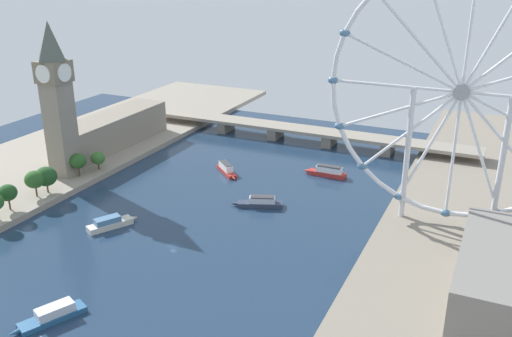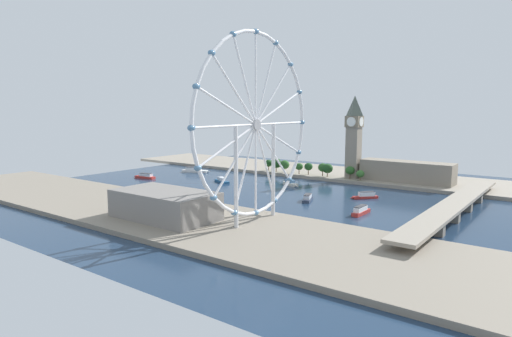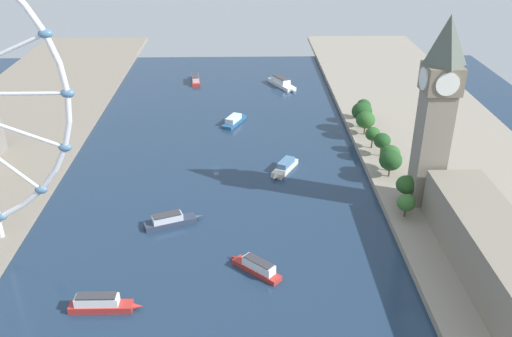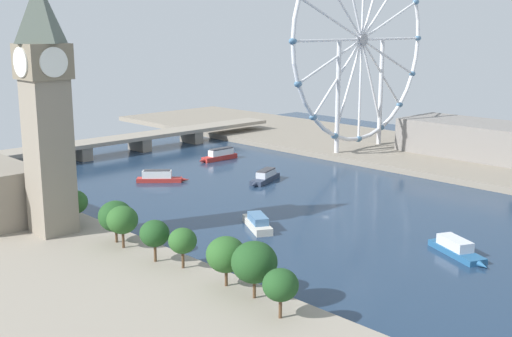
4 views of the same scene
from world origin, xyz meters
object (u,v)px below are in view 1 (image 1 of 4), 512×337
at_px(tour_boat_1, 52,315).
at_px(tour_boat_3, 327,172).
at_px(ferris_wheel, 462,94).
at_px(tour_boat_0, 111,223).
at_px(tour_boat_4, 227,169).
at_px(tour_boat_6, 260,202).
at_px(river_bridge, 302,131).
at_px(clock_tower, 57,98).
at_px(parliament_block, 112,130).

bearing_deg(tour_boat_1, tour_boat_3, -169.98).
distance_m(ferris_wheel, tour_boat_3, 95.93).
height_order(ferris_wheel, tour_boat_0, ferris_wheel).
xyz_separation_m(tour_boat_1, tour_boat_4, (-9.84, 140.93, 0.31)).
height_order(tour_boat_3, tour_boat_6, tour_boat_3).
xyz_separation_m(river_bridge, tour_boat_1, (-8.26, -210.25, -4.77)).
xyz_separation_m(clock_tower, ferris_wheel, (189.76, 23.39, 16.11)).
distance_m(ferris_wheel, tour_boat_4, 132.37).
distance_m(tour_boat_0, tour_boat_6, 69.06).
bearing_deg(clock_tower, tour_boat_6, 6.30).
relative_size(clock_tower, tour_boat_1, 3.23).
height_order(tour_boat_0, tour_boat_4, tour_boat_4).
bearing_deg(river_bridge, parliament_block, -147.15).
distance_m(parliament_block, tour_boat_3, 133.14).
xyz_separation_m(ferris_wheel, tour_boat_3, (-65.74, 39.23, -57.80)).
bearing_deg(parliament_block, tour_boat_4, -3.91).
relative_size(ferris_wheel, tour_boat_6, 4.60).
xyz_separation_m(clock_tower, parliament_block, (-8.10, 49.52, -31.68)).
relative_size(tour_boat_1, tour_boat_4, 1.26).
xyz_separation_m(parliament_block, tour_boat_1, (90.54, -146.44, -10.57)).
relative_size(clock_tower, tour_boat_6, 3.24).
distance_m(clock_tower, tour_boat_3, 145.05).
xyz_separation_m(tour_boat_0, tour_boat_6, (50.33, 47.30, 0.08)).
height_order(parliament_block, tour_boat_6, parliament_block).
height_order(parliament_block, tour_boat_4, parliament_block).
xyz_separation_m(river_bridge, tour_boat_3, (33.32, -50.70, -4.22)).
bearing_deg(tour_boat_1, ferris_wheel, 162.90).
distance_m(river_bridge, tour_boat_6, 102.94).
height_order(clock_tower, river_bridge, clock_tower).
bearing_deg(tour_boat_0, river_bridge, 15.97).
height_order(parliament_block, river_bridge, parliament_block).
xyz_separation_m(ferris_wheel, river_bridge, (-99.06, 89.93, -53.58)).
xyz_separation_m(tour_boat_0, tour_boat_3, (67.02, 98.08, 0.48)).
bearing_deg(tour_boat_4, tour_boat_6, -0.54).
bearing_deg(tour_boat_4, tour_boat_0, -58.83).
bearing_deg(river_bridge, tour_boat_3, -56.69).
distance_m(tour_boat_0, tour_boat_4, 80.98).
bearing_deg(tour_boat_6, tour_boat_4, -64.08).
bearing_deg(tour_boat_0, clock_tower, 86.85).
distance_m(ferris_wheel, tour_boat_0, 156.48).
relative_size(parliament_block, ferris_wheel, 0.74).
bearing_deg(tour_boat_0, tour_boat_6, -18.05).
height_order(river_bridge, tour_boat_0, river_bridge).
xyz_separation_m(parliament_block, ferris_wheel, (197.86, -26.13, 47.79)).
xyz_separation_m(tour_boat_3, tour_boat_6, (-16.69, -50.78, -0.40)).
bearing_deg(river_bridge, tour_boat_6, -80.70).
relative_size(tour_boat_4, tour_boat_6, 0.79).
distance_m(tour_boat_0, tour_boat_3, 118.79).
xyz_separation_m(tour_boat_1, tour_boat_3, (41.57, 159.55, 0.55)).
height_order(clock_tower, ferris_wheel, ferris_wheel).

